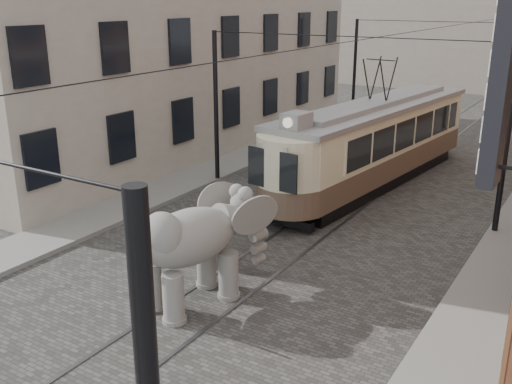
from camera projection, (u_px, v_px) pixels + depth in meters
The scene contains 8 objects.
ground at pixel (257, 267), 16.51m from camera, with size 120.00×120.00×0.00m, color #464441.
tram_rails at pixel (257, 266), 16.51m from camera, with size 1.54×80.00×0.02m, color slate, non-canonical shape.
sidewalk_right at pixel (479, 324), 13.49m from camera, with size 2.00×60.00×0.15m, color slate.
sidewalk_left at pixel (92, 220), 19.74m from camera, with size 2.00×60.00×0.15m, color slate.
stucco_building at pixel (172, 45), 28.50m from camera, with size 7.00×24.00×10.00m, color gray.
catenary at pixel (330, 129), 19.70m from camera, with size 11.00×30.20×6.00m, color black, non-canonical shape.
tram at pixel (376, 123), 23.10m from camera, with size 2.59×12.53×4.97m, color beige, non-canonical shape.
elephant at pixel (190, 252), 14.17m from camera, with size 2.42×4.40×2.69m, color slate, non-canonical shape.
Camera 1 is at (7.88, -12.77, 7.21)m, focal length 41.28 mm.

